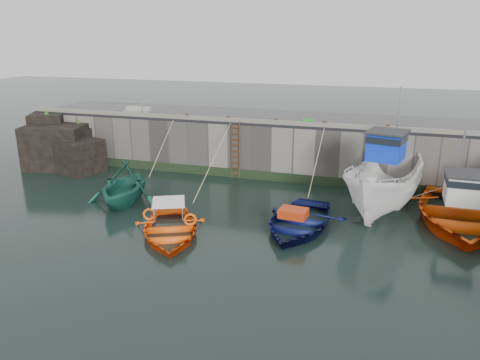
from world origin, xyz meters
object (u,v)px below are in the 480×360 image
(bollard_a, at_px, (187,116))
(bollard_c, at_px, (276,121))
(ladder, at_px, (235,150))
(fish_crate, at_px, (308,122))
(bollard_d, at_px, (324,124))
(boat_far_orange, at_px, (458,212))
(bollard_b, at_px, (229,119))
(bollard_e, at_px, (388,127))
(boat_near_blue, at_px, (170,235))
(boat_near_navy, at_px, (298,227))
(boat_far_white, at_px, (385,185))
(boat_near_white, at_px, (125,202))

(bollard_a, relative_size, bollard_c, 1.00)
(ladder, xyz_separation_m, fish_crate, (3.87, 0.63, 1.71))
(bollard_d, bearing_deg, boat_far_orange, -30.48)
(bollard_b, xyz_separation_m, bollard_e, (8.50, 0.00, 0.00))
(fish_crate, bearing_deg, bollard_c, 172.10)
(boat_far_orange, relative_size, bollard_c, 25.78)
(boat_near_blue, height_order, bollard_e, bollard_e)
(boat_near_navy, xyz_separation_m, bollard_e, (3.31, 6.32, 3.30))
(boat_far_white, bearing_deg, boat_near_navy, -123.95)
(bollard_a, xyz_separation_m, bollard_b, (2.50, 0.00, 0.00))
(boat_near_blue, bearing_deg, boat_far_orange, -1.15)
(boat_near_blue, relative_size, bollard_e, 16.71)
(bollard_a, bearing_deg, bollard_d, 0.00)
(boat_near_white, relative_size, bollard_a, 15.74)
(boat_far_white, xyz_separation_m, fish_crate, (-4.22, 3.48, 2.08))
(boat_near_white, bearing_deg, bollard_e, 16.69)
(bollard_b, bearing_deg, boat_near_blue, -87.86)
(ladder, relative_size, boat_far_orange, 0.44)
(boat_near_white, relative_size, fish_crate, 6.57)
(ladder, xyz_separation_m, bollard_e, (8.00, 0.34, 1.71))
(bollard_b, bearing_deg, bollard_e, 0.00)
(bollard_d, bearing_deg, boat_far_white, -44.01)
(boat_near_white, relative_size, bollard_d, 15.74)
(bollard_c, bearing_deg, ladder, -171.33)
(ladder, bearing_deg, boat_far_orange, -16.99)
(boat_near_blue, distance_m, bollard_e, 12.33)
(boat_far_orange, bearing_deg, boat_near_navy, -157.63)
(boat_far_white, xyz_separation_m, bollard_d, (-3.30, 3.18, 2.08))
(bollard_d, bearing_deg, fish_crate, 162.44)
(ladder, bearing_deg, bollard_e, 2.40)
(boat_near_blue, xyz_separation_m, boat_far_white, (8.27, 5.44, 1.22))
(ladder, height_order, boat_far_orange, boat_far_orange)
(fish_crate, relative_size, bollard_d, 2.40)
(fish_crate, bearing_deg, boat_near_blue, -132.27)
(bollard_d, relative_size, bollard_e, 1.00)
(boat_far_white, bearing_deg, boat_near_white, -154.80)
(boat_near_white, xyz_separation_m, fish_crate, (7.81, 5.98, 3.30))
(boat_far_white, xyz_separation_m, bollard_b, (-8.60, 3.18, 2.08))
(bollard_b, bearing_deg, boat_far_orange, -17.81)
(boat_near_white, bearing_deg, bollard_c, 34.04)
(boat_far_white, xyz_separation_m, bollard_a, (-11.10, 3.18, 2.08))
(boat_far_orange, height_order, bollard_e, boat_far_orange)
(bollard_d, distance_m, bollard_e, 3.20)
(boat_far_white, distance_m, fish_crate, 5.85)
(ladder, relative_size, bollard_b, 11.43)
(bollard_c, bearing_deg, bollard_b, 180.00)
(boat_near_blue, relative_size, bollard_c, 16.71)
(bollard_d, bearing_deg, bollard_c, 180.00)
(boat_near_white, distance_m, fish_crate, 10.37)
(boat_far_orange, distance_m, bollard_e, 5.66)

